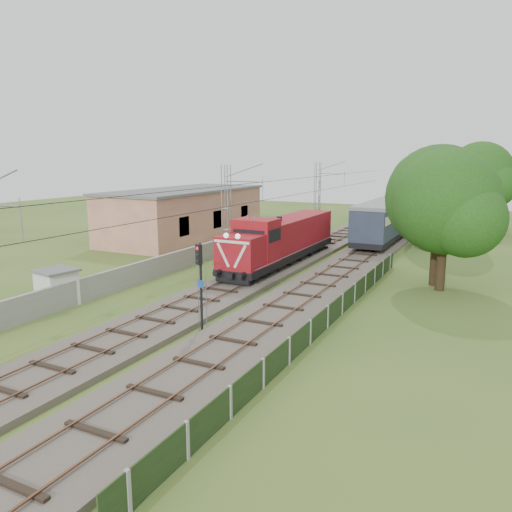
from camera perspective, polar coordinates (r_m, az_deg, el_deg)
The scene contains 15 objects.
ground at distance 26.88m, azimuth -10.57°, elevation -7.49°, with size 140.00×140.00×0.00m, color #385921.
track_main at distance 32.42m, azimuth -3.12°, elevation -3.71°, with size 4.20×70.00×0.45m.
track_side at distance 42.38m, azimuth 11.60°, elevation -0.36°, with size 4.20×80.00×0.45m.
catenary at distance 37.39m, azimuth -3.32°, elevation 4.33°, with size 3.31×70.00×8.00m.
boundary_wall at distance 39.79m, azimuth -7.71°, elevation -0.15°, with size 0.25×40.00×1.50m, color #9E9E99.
station_building at distance 54.04m, azimuth -8.09°, elevation 4.86°, with size 8.40×20.40×5.22m.
fence at distance 25.65m, azimuth 8.15°, elevation -6.91°, with size 0.12×32.00×1.20m.
locomotive at distance 39.38m, azimuth 2.92°, elevation 1.91°, with size 2.87×16.39×4.16m.
coach_rake at distance 90.01m, azimuth 19.90°, elevation 6.79°, with size 3.15×93.84×3.64m.
signal_post at distance 24.16m, azimuth -6.43°, elevation -1.84°, with size 0.47×0.39×4.52m.
relay_hut at distance 31.31m, azimuth -21.81°, elevation -3.34°, with size 2.44×2.44×2.16m.
tree_a at distance 33.83m, azimuth 20.99°, elevation 5.69°, with size 7.05×6.72×9.14m.
tree_b at distance 35.03m, azimuth 20.30°, elevation 6.15°, with size 7.24×6.90×9.39m.
tree_c at distance 53.52m, azimuth 19.82°, elevation 5.81°, with size 5.06×4.82×6.56m.
tree_d at distance 64.03m, azimuth 24.27°, elevation 8.39°, with size 7.97×7.59×10.33m.
Camera 1 is at (15.55, -20.19, 8.55)m, focal length 35.00 mm.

